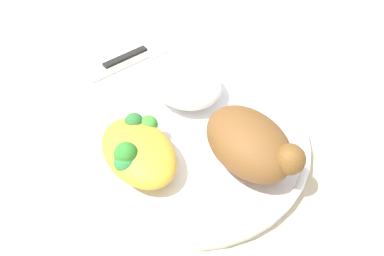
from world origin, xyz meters
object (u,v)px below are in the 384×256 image
(rice_pile, at_px, (186,83))
(mac_cheese_with_broccoli, at_px, (137,149))
(knife, at_px, (145,48))
(plate, at_px, (192,138))
(roasted_chicken, at_px, (251,144))
(fork, at_px, (134,62))

(rice_pile, relative_size, mac_cheese_with_broccoli, 0.93)
(mac_cheese_with_broccoli, xyz_separation_m, knife, (-0.21, 0.13, -0.04))
(rice_pile, bearing_deg, mac_cheese_with_broccoli, -61.10)
(plate, relative_size, rice_pile, 2.83)
(plate, bearing_deg, roasted_chicken, 21.32)
(plate, distance_m, mac_cheese_with_broccoli, 0.08)
(roasted_chicken, height_order, fork, roasted_chicken)
(roasted_chicken, xyz_separation_m, rice_pile, (-0.14, 0.01, -0.01))
(roasted_chicken, bearing_deg, fork, -178.30)
(roasted_chicken, height_order, knife, roasted_chicken)
(plate, xyz_separation_m, knife, (-0.22, 0.06, -0.01))
(rice_pile, xyz_separation_m, fork, (-0.13, -0.02, -0.04))
(rice_pile, distance_m, fork, 0.13)
(rice_pile, distance_m, mac_cheese_with_broccoli, 0.13)
(plate, xyz_separation_m, roasted_chicken, (0.07, 0.03, 0.04))
(rice_pile, distance_m, knife, 0.16)
(plate, height_order, mac_cheese_with_broccoli, mac_cheese_with_broccoli)
(mac_cheese_with_broccoli, distance_m, fork, 0.22)
(rice_pile, relative_size, fork, 0.74)
(plate, distance_m, roasted_chicken, 0.09)
(roasted_chicken, distance_m, knife, 0.30)
(rice_pile, bearing_deg, roasted_chicken, -3.56)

